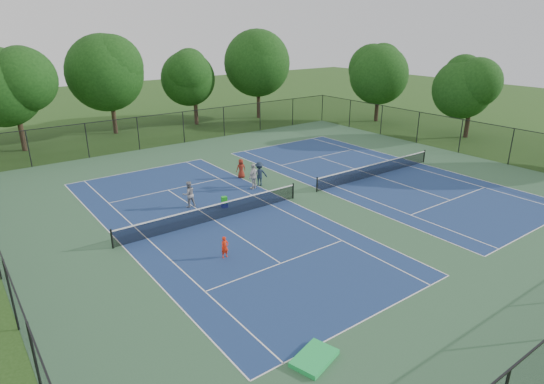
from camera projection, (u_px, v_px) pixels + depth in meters
ground at (305, 195)px, 30.55m from camera, size 140.00×140.00×0.00m
court_pad at (305, 195)px, 30.55m from camera, size 36.00×36.00×0.01m
tennis_court_left at (214, 219)px, 26.61m from camera, size 12.00×23.83×1.07m
tennis_court_right at (375, 174)px, 34.43m from camera, size 12.00×23.83×1.07m
perimeter_fence at (306, 172)px, 30.00m from camera, size 36.08×36.08×3.02m
tree_back_a at (12, 83)px, 39.26m from camera, size 6.80×6.80×9.15m
tree_back_b at (108, 69)px, 45.60m from camera, size 7.60×7.60×10.03m
tree_back_c at (194, 75)px, 50.27m from camera, size 6.00×6.00×8.40m
tree_back_d at (258, 60)px, 53.52m from camera, size 7.80×7.80×10.37m
tree_side_e at (380, 71)px, 51.94m from camera, size 6.60×6.60×8.87m
tree_side_f at (473, 85)px, 44.41m from camera, size 5.80×5.80×8.12m
child_player at (225, 247)px, 22.22m from camera, size 0.41×0.28×1.12m
instructor at (189, 194)px, 28.32m from camera, size 0.84×0.67×1.69m
bystander_a at (254, 176)px, 31.43m from camera, size 1.16×0.81×1.82m
bystander_b at (259, 174)px, 32.07m from camera, size 1.29×1.03×1.75m
bystander_c at (241, 168)px, 33.77m from camera, size 0.80×0.62×1.45m
ball_crate at (224, 205)px, 28.47m from camera, size 0.43×0.38×0.30m
ball_hopper at (224, 200)px, 28.34m from camera, size 0.40×0.35×0.41m
green_tarp at (314, 358)px, 15.50m from camera, size 1.85×1.48×0.18m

